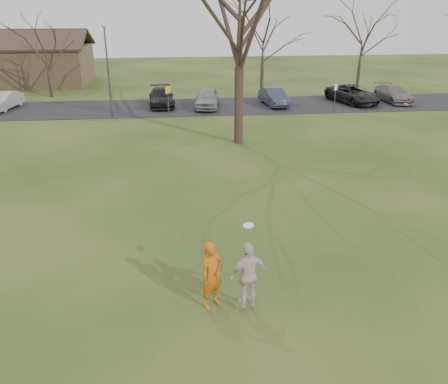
{
  "coord_description": "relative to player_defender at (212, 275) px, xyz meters",
  "views": [
    {
      "loc": [
        -1.56,
        -10.61,
        7.55
      ],
      "look_at": [
        0.0,
        4.0,
        1.5
      ],
      "focal_mm": 37.24,
      "sensor_mm": 36.0,
      "label": 1
    }
  ],
  "objects": [
    {
      "name": "ground",
      "position": [
        0.77,
        0.29,
        -0.95
      ],
      "size": [
        120.0,
        120.0,
        0.0
      ],
      "primitive_type": "plane",
      "color": "#1E380F",
      "rests_on": "ground"
    },
    {
      "name": "parking_strip",
      "position": [
        0.77,
        25.29,
        -0.93
      ],
      "size": [
        62.0,
        6.5,
        0.04
      ],
      "primitive_type": "cube",
      "color": "black",
      "rests_on": "ground"
    },
    {
      "name": "player_defender",
      "position": [
        0.0,
        0.0,
        0.0
      ],
      "size": [
        0.82,
        0.78,
        1.89
      ],
      "primitive_type": "imported",
      "rotation": [
        0.0,
        0.0,
        0.65
      ],
      "color": "#C35C10",
      "rests_on": "ground"
    },
    {
      "name": "car_1",
      "position": [
        -13.48,
        25.87,
        -0.27
      ],
      "size": [
        2.08,
        4.04,
        1.27
      ],
      "primitive_type": "imported",
      "rotation": [
        0.0,
        0.0,
        -0.2
      ],
      "color": "#A2A1A7",
      "rests_on": "parking_strip"
    },
    {
      "name": "car_3",
      "position": [
        -1.78,
        25.85,
        -0.24
      ],
      "size": [
        2.09,
        4.66,
        1.33
      ],
      "primitive_type": "imported",
      "rotation": [
        0.0,
        0.0,
        0.05
      ],
      "color": "black",
      "rests_on": "parking_strip"
    },
    {
      "name": "car_4",
      "position": [
        1.68,
        24.77,
        -0.19
      ],
      "size": [
        2.34,
        4.43,
        1.44
      ],
      "primitive_type": "imported",
      "rotation": [
        0.0,
        0.0,
        -0.16
      ],
      "color": "gray",
      "rests_on": "parking_strip"
    },
    {
      "name": "car_5",
      "position": [
        6.88,
        25.13,
        -0.26
      ],
      "size": [
        1.87,
        4.07,
        1.29
      ],
      "primitive_type": "imported",
      "rotation": [
        0.0,
        0.0,
        0.13
      ],
      "color": "#303648",
      "rests_on": "parking_strip"
    },
    {
      "name": "car_6",
      "position": [
        13.32,
        25.41,
        -0.21
      ],
      "size": [
        3.71,
        5.45,
        1.39
      ],
      "primitive_type": "imported",
      "rotation": [
        0.0,
        0.0,
        0.31
      ],
      "color": "black",
      "rests_on": "parking_strip"
    },
    {
      "name": "car_7",
      "position": [
        16.74,
        25.47,
        -0.27
      ],
      "size": [
        2.02,
        4.46,
        1.27
      ],
      "primitive_type": "imported",
      "rotation": [
        0.0,
        0.0,
        0.06
      ],
      "color": "slate",
      "rests_on": "parking_strip"
    },
    {
      "name": "catching_play",
      "position": [
        0.91,
        -0.28,
        0.12
      ],
      "size": [
        1.15,
        0.76,
        2.23
      ],
      "color": "beige",
      "rests_on": "ground"
    },
    {
      "name": "lamp_post",
      "position": [
        -5.23,
        22.79,
        3.02
      ],
      "size": [
        0.34,
        0.34,
        6.27
      ],
      "color": "#47474C",
      "rests_on": "ground"
    },
    {
      "name": "sign_yellow",
      "position": [
        -1.23,
        22.29,
        0.5
      ],
      "size": [
        0.35,
        0.35,
        2.08
      ],
      "color": "#47474C",
      "rests_on": "ground"
    },
    {
      "name": "sign_white",
      "position": [
        10.77,
        22.29,
        0.5
      ],
      "size": [
        0.35,
        0.35,
        2.08
      ],
      "color": "#47474C",
      "rests_on": "ground"
    },
    {
      "name": "big_tree",
      "position": [
        2.77,
        15.29,
        6.05
      ],
      "size": [
        9.0,
        9.0,
        14.0
      ],
      "primitive_type": null,
      "color": "#352821",
      "rests_on": "ground"
    },
    {
      "name": "small_tree_row",
      "position": [
        5.16,
        30.35,
        2.95
      ],
      "size": [
        55.0,
        5.9,
        8.5
      ],
      "color": "#352821",
      "rests_on": "ground"
    }
  ]
}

